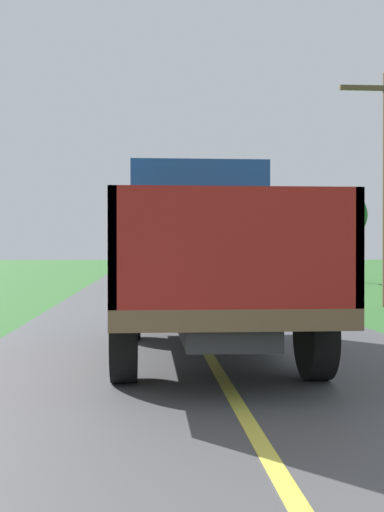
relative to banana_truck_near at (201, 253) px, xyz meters
The scene contains 2 objects.
banana_truck_near is the anchor object (origin of this frame).
roadside_tree_mid_right 21.85m from the banana_truck_near, 68.12° to the left, with size 2.88×2.88×4.47m.
Camera 1 is at (-0.84, -0.48, 1.51)m, focal length 44.86 mm.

